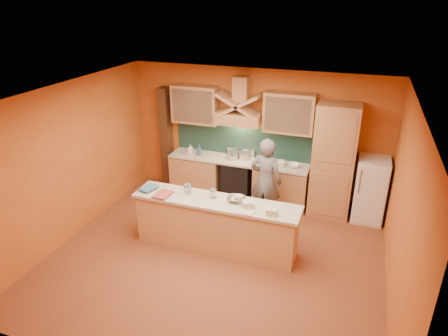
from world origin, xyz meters
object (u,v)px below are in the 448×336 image
(stove, at_px, (238,180))
(fridge, at_px, (370,190))
(kitchen_scale, at_px, (239,199))
(mixing_bowl, at_px, (236,199))
(person, at_px, (266,181))

(stove, relative_size, fridge, 0.69)
(fridge, bearing_deg, kitchen_scale, -139.11)
(kitchen_scale, bearing_deg, fridge, 51.03)
(fridge, xyz_separation_m, kitchen_scale, (-2.11, -1.83, 0.34))
(fridge, bearing_deg, mixing_bowl, -140.08)
(fridge, height_order, person, person)
(stove, height_order, kitchen_scale, kitchen_scale)
(person, distance_m, kitchen_scale, 1.16)
(kitchen_scale, bearing_deg, stove, 118.00)
(mixing_bowl, bearing_deg, stove, 106.48)
(mixing_bowl, bearing_deg, fridge, 39.92)
(stove, distance_m, kitchen_scale, 2.00)
(stove, distance_m, fridge, 2.71)
(person, xyz_separation_m, mixing_bowl, (-0.24, -1.12, 0.12))
(fridge, height_order, kitchen_scale, fridge)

